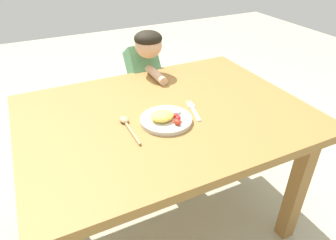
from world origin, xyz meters
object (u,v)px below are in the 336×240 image
plate (166,119)px  person (144,95)px  spoon (127,124)px  fork (194,110)px

plate → person: bearing=77.1°
spoon → person: 0.71m
fork → plate: bearing=115.5°
spoon → fork: bearing=-92.4°
spoon → person: (0.32, 0.60, -0.21)m
fork → person: person is taller
fork → person: (-0.01, 0.62, -0.21)m
plate → person: (0.15, 0.65, -0.22)m
plate → person: size_ratio=0.23×
spoon → person: size_ratio=0.23×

